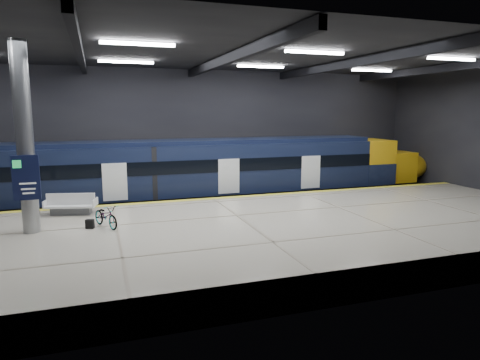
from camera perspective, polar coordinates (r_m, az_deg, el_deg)
name	(u,v)px	position (r m, az deg, el deg)	size (l,w,h in m)	color
ground	(230,234)	(19.64, -1.33, -7.17)	(30.00, 30.00, 0.00)	black
room_shell	(230,107)	(18.84, -1.40, 9.76)	(30.10, 16.10, 8.05)	black
platform	(249,237)	(17.21, 1.16, -7.64)	(30.00, 11.00, 1.10)	beige
safety_strip	(214,198)	(21.94, -3.47, -2.45)	(30.00, 0.40, 0.01)	yellow
rails	(202,207)	(24.76, -5.11, -3.55)	(30.00, 1.52, 0.16)	gray
train	(201,173)	(24.39, -5.18, 0.99)	(29.40, 2.84, 3.79)	black
bench	(71,207)	(19.91, -21.58, -3.36)	(2.24, 1.33, 0.93)	#595B60
bicycle	(106,216)	(17.29, -17.44, -4.58)	(0.59, 1.69, 0.89)	#99999E
pannier_bag	(90,224)	(17.35, -19.38, -5.55)	(0.30, 0.18, 0.35)	black
info_column	(25,141)	(17.18, -26.76, 4.64)	(0.90, 0.78, 6.90)	#9EA0A5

